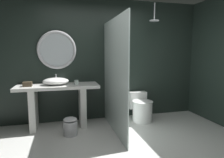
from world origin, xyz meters
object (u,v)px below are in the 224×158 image
at_px(vessel_sink, 56,81).
at_px(waste_bin, 70,126).
at_px(round_wall_mirror, 57,50).
at_px(tumbler_cup, 76,82).
at_px(rain_shower_head, 154,19).
at_px(toilet, 141,108).
at_px(tissue_box, 28,84).

relative_size(vessel_sink, waste_bin, 1.50).
bearing_deg(round_wall_mirror, tumbler_cup, -41.08).
relative_size(rain_shower_head, toilet, 0.61).
bearing_deg(tissue_box, waste_bin, -30.17).
relative_size(rain_shower_head, waste_bin, 1.15).
height_order(vessel_sink, round_wall_mirror, round_wall_mirror).
relative_size(round_wall_mirror, toilet, 1.26).
relative_size(tumbler_cup, rain_shower_head, 0.23).
bearing_deg(toilet, round_wall_mirror, 169.16).
distance_m(toilet, waste_bin, 1.59).
relative_size(vessel_sink, tissue_box, 3.16).
xyz_separation_m(tumbler_cup, waste_bin, (-0.16, -0.44, -0.72)).
bearing_deg(tissue_box, vessel_sink, 6.98).
xyz_separation_m(round_wall_mirror, toilet, (1.73, -0.33, -1.25)).
height_order(tumbler_cup, round_wall_mirror, round_wall_mirror).
relative_size(toilet, waste_bin, 1.87).
xyz_separation_m(vessel_sink, tissue_box, (-0.50, -0.06, -0.03)).
bearing_deg(rain_shower_head, round_wall_mirror, 172.00).
height_order(round_wall_mirror, toilet, round_wall_mirror).
xyz_separation_m(tumbler_cup, rain_shower_head, (1.65, 0.03, 1.28)).
distance_m(tissue_box, round_wall_mirror, 0.89).
distance_m(round_wall_mirror, waste_bin, 1.56).
height_order(tumbler_cup, rain_shower_head, rain_shower_head).
relative_size(tumbler_cup, round_wall_mirror, 0.11).
distance_m(round_wall_mirror, rain_shower_head, 2.12).
bearing_deg(waste_bin, tumbler_cup, 70.47).
distance_m(vessel_sink, tumbler_cup, 0.39).
xyz_separation_m(tissue_box, rain_shower_head, (2.54, 0.04, 1.28)).
xyz_separation_m(round_wall_mirror, rain_shower_head, (2.00, -0.28, 0.65)).
bearing_deg(round_wall_mirror, waste_bin, -75.17).
relative_size(tissue_box, toilet, 0.25).
height_order(tumbler_cup, tissue_box, tumbler_cup).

